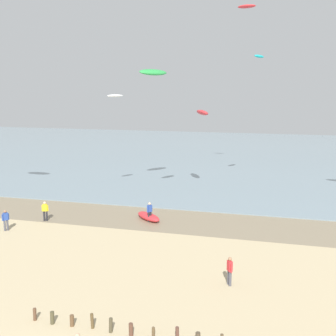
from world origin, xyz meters
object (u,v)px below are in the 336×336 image
kite_aloft_7 (115,96)px  person_mid_beach (45,211)px  person_left_flank (230,270)px  kite_aloft_4 (259,56)px  kite_aloft_3 (153,72)px  kite_aloft_2 (202,113)px  person_nearest_camera (6,220)px  kite_aloft_5 (247,6)px  person_by_waterline (150,211)px  grounded_kite (149,217)px

kite_aloft_7 → person_mid_beach: bearing=11.6°
person_left_flank → kite_aloft_4: size_ratio=0.90×
kite_aloft_3 → kite_aloft_2: bearing=-39.5°
kite_aloft_4 → person_nearest_camera: bearing=158.7°
kite_aloft_2 → kite_aloft_7: size_ratio=1.60×
kite_aloft_4 → kite_aloft_5: size_ratio=0.90×
person_by_waterline → kite_aloft_2: kite_aloft_2 is taller
person_by_waterline → kite_aloft_4: bearing=58.5°
person_nearest_camera → person_left_flank: 18.87m
person_nearest_camera → kite_aloft_4: size_ratio=0.90×
person_by_waterline → kite_aloft_4: (8.09, 13.21, 13.60)m
person_mid_beach → kite_aloft_5: (15.04, 20.09, 19.53)m
kite_aloft_2 → person_mid_beach: bearing=112.5°
kite_aloft_7 → kite_aloft_2: bearing=146.7°
kite_aloft_3 → person_left_flank: bearing=-112.4°
grounded_kite → kite_aloft_3: size_ratio=0.88×
person_by_waterline → kite_aloft_5: kite_aloft_5 is taller
person_nearest_camera → person_by_waterline: bearing=25.4°
kite_aloft_3 → kite_aloft_5: 14.46m
person_mid_beach → person_by_waterline: same height
person_mid_beach → kite_aloft_4: (16.84, 15.19, 13.60)m
grounded_kite → kite_aloft_3: 15.53m
kite_aloft_3 → kite_aloft_4: size_ratio=1.75×
kite_aloft_7 → person_by_waterline: bearing=72.0°
person_left_flank → kite_aloft_5: bearing=93.0°
person_mid_beach → kite_aloft_7: size_ratio=0.90×
kite_aloft_4 → kite_aloft_3: bearing=134.4°
kite_aloft_5 → kite_aloft_7: bearing=-123.1°
person_nearest_camera → person_mid_beach: bearing=60.0°
person_nearest_camera → kite_aloft_2: bearing=49.4°
kite_aloft_3 → kite_aloft_4: 11.26m
person_mid_beach → kite_aloft_7: 13.27m
kite_aloft_4 → person_mid_beach: bearing=156.4°
kite_aloft_5 → person_mid_beach: bearing=-114.1°
person_mid_beach → person_left_flank: same height
kite_aloft_2 → kite_aloft_3: kite_aloft_3 is taller
kite_aloft_3 → person_nearest_camera: bearing=-169.7°
person_nearest_camera → kite_aloft_5: 34.57m
person_mid_beach → kite_aloft_3: (6.38, 11.36, 11.92)m
person_nearest_camera → person_mid_beach: same height
person_by_waterline → kite_aloft_3: size_ratio=0.52×
grounded_kite → kite_aloft_7: bearing=-10.7°
kite_aloft_2 → grounded_kite: bearing=138.9°
person_nearest_camera → kite_aloft_3: 20.34m
person_mid_beach → person_by_waterline: bearing=12.8°
kite_aloft_7 → person_left_flank: bearing=71.2°
person_nearest_camera → person_left_flank: (18.24, -4.85, 0.00)m
person_left_flank → grounded_kite: person_left_flank is taller
kite_aloft_2 → kite_aloft_5: size_ratio=1.44×
person_by_waterline → person_mid_beach: bearing=-167.2°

